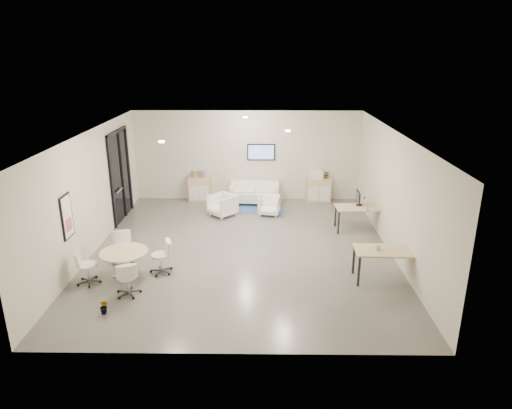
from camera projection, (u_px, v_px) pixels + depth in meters
The scene contains 21 objects.
room_shell at pixel (242, 194), 11.95m from camera, with size 9.60×10.60×4.80m.
glass_door at pixel (120, 173), 14.41m from camera, with size 0.09×1.90×2.85m.
artwork at pixel (67, 217), 10.50m from camera, with size 0.05×0.54×1.04m.
wall_tv at pixel (261, 152), 16.12m from camera, with size 0.98×0.06×0.58m.
ceiling_spots at pixel (235, 129), 12.23m from camera, with size 3.14×4.14×0.03m.
sideboard_left at pixel (200, 189), 16.39m from camera, with size 0.77×0.40×0.87m.
sideboard_right at pixel (318, 190), 16.34m from camera, with size 0.86×0.42×0.86m.
books at pixel (198, 174), 16.22m from camera, with size 0.45×0.14×0.22m.
printer at pixel (317, 174), 16.16m from camera, with size 0.48×0.42×0.31m.
loveseat at pixel (255, 193), 16.20m from camera, with size 1.75×0.95×0.64m.
blue_rug at pixel (261, 210), 15.58m from camera, with size 1.50×1.00×0.01m, color #2E518F.
armchair_left at pixel (222, 204), 14.93m from camera, with size 0.76×0.71×0.78m, color white.
armchair_right at pixel (269, 204), 15.05m from camera, with size 0.67×0.63×0.69m, color white.
desk_rear at pixel (360, 209), 13.61m from camera, with size 1.48×0.80×0.75m.
desk_front at pixel (387, 253), 10.64m from camera, with size 1.50×0.78×0.77m.
monitor at pixel (358, 198), 13.65m from camera, with size 0.20×0.50×0.44m.
round_table at pixel (124, 255), 10.77m from camera, with size 1.12×1.12×0.68m.
meeting_chairs at pixel (125, 262), 10.83m from camera, with size 2.32×2.32×0.82m.
plant_cabinet at pixel (327, 175), 16.14m from camera, with size 0.24×0.27×0.21m, color #3F7F3F.
plant_floor at pixel (105, 310), 9.44m from camera, with size 0.18×0.33×0.15m, color #3F7F3F.
cup at pixel (378, 248), 10.60m from camera, with size 0.12×0.09×0.12m, color white.
Camera 1 is at (0.51, -11.40, 5.20)m, focal length 32.00 mm.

